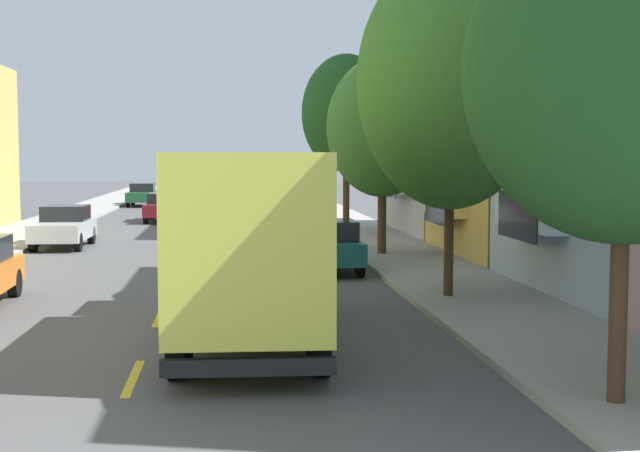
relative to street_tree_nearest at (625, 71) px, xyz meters
The scene contains 16 objects.
ground_plane 26.57m from the street_tree_nearest, 104.14° to the left, with size 160.00×160.00×0.00m, color #4C4C4F.
sidewalk_left 27.37m from the street_tree_nearest, 119.97° to the left, with size 3.20×120.00×0.14m, color #99968E.
sidewalk_right 23.81m from the street_tree_nearest, 88.29° to the left, with size 3.20×120.00×0.14m, color #99968E.
lane_centerline_dashes 21.37m from the street_tree_nearest, 107.82° to the left, with size 0.14×47.20×0.01m.
townhouse_third_mustard 18.91m from the street_tree_nearest, 65.73° to the left, with size 11.76×7.91×9.67m.
townhouse_fourth_dove_grey 26.64m from the street_tree_nearest, 72.36° to the left, with size 12.33×7.91×12.29m.
street_tree_nearest is the anchor object (origin of this frame).
street_tree_second 8.72m from the street_tree_nearest, 90.00° to the left, with size 4.21×4.21×7.69m.
street_tree_third 17.41m from the street_tree_nearest, 90.00° to the left, with size 3.62×3.62×6.35m.
street_tree_farthest 26.12m from the street_tree_nearest, 90.00° to the left, with size 3.78×3.78×7.44m.
delivery_box_truck 7.08m from the street_tree_nearest, 133.98° to the left, with size 2.61×7.92×3.36m.
parked_hatchback_forest 49.41m from the street_tree_nearest, 102.47° to the left, with size 1.77×4.01×1.50m.
parked_hatchback_silver 24.56m from the street_tree_nearest, 116.65° to the left, with size 1.80×4.02×1.50m.
parked_hatchback_teal 14.75m from the street_tree_nearest, 98.80° to the left, with size 1.81×4.03×1.50m.
parked_wagon_sky 46.04m from the street_tree_nearest, 92.58° to the left, with size 1.92×4.74×1.50m.
moving_burgundy_sedan 35.40m from the street_tree_nearest, 103.46° to the left, with size 1.80×4.50×1.43m.
Camera 1 is at (1.44, -6.06, 3.30)m, focal length 49.22 mm.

